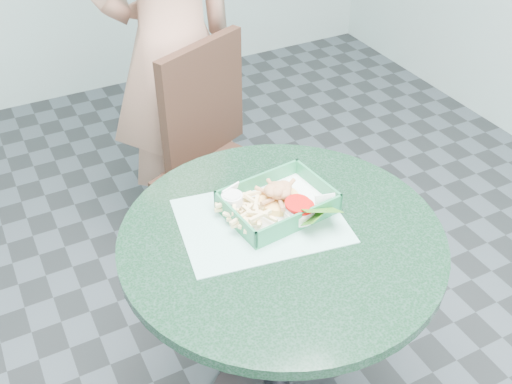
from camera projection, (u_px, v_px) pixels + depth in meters
name	position (u px, v px, depth m)	size (l,w,h in m)	color
cafe_table	(280.00, 285.00, 1.65)	(0.84, 0.84, 0.75)	#2F3036
dining_chair	(216.00, 153.00, 2.26)	(0.41, 0.41, 0.93)	#462C15
diner_person	(170.00, 22.00, 2.21)	(0.69, 0.45, 1.89)	tan
placemat	(261.00, 226.00, 1.58)	(0.42, 0.32, 0.00)	#87BDB0
food_basket	(278.00, 211.00, 1.61)	(0.28, 0.20, 0.06)	#227347
crab_sandwich	(279.00, 199.00, 1.60)	(0.12, 0.12, 0.07)	#E6AC55
fries_pile	(246.00, 213.00, 1.57)	(0.11, 0.12, 0.04)	#FFDA93
sauce_ramekin	(232.00, 202.00, 1.59)	(0.06, 0.06, 0.03)	white
garnish_cup	(302.00, 218.00, 1.55)	(0.12, 0.12, 0.05)	silver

